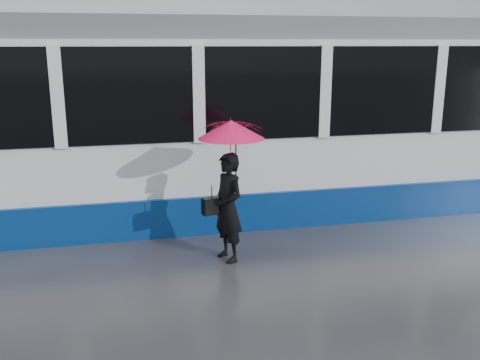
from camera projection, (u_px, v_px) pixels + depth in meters
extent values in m
plane|color=#2C2C31|center=(200.00, 268.00, 7.22)|extent=(90.00, 90.00, 0.00)
cube|color=#3F3D38|center=(183.00, 225.00, 8.90)|extent=(34.00, 0.07, 0.02)
cube|color=#3F3D38|center=(174.00, 201.00, 10.26)|extent=(34.00, 0.07, 0.02)
cube|color=white|center=(324.00, 123.00, 9.80)|extent=(24.00, 2.40, 2.95)
cube|color=navy|center=(321.00, 187.00, 10.10)|extent=(24.00, 2.56, 0.62)
cube|color=black|center=(325.00, 86.00, 9.63)|extent=(23.00, 2.48, 1.40)
cube|color=slate|center=(328.00, 30.00, 9.39)|extent=(23.60, 2.20, 0.35)
imported|color=black|center=(228.00, 208.00, 7.32)|extent=(0.53, 0.65, 1.52)
imported|color=#FF1570|center=(231.00, 147.00, 7.12)|extent=(1.07, 1.08, 0.76)
cone|color=#FF1570|center=(231.00, 129.00, 7.06)|extent=(1.15, 1.15, 0.25)
cylinder|color=black|center=(231.00, 119.00, 7.02)|extent=(0.01, 0.01, 0.06)
cylinder|color=black|center=(236.00, 167.00, 7.22)|extent=(0.02, 0.02, 0.66)
cube|color=black|center=(212.00, 206.00, 7.28)|extent=(0.30, 0.21, 0.24)
cylinder|color=black|center=(212.00, 191.00, 7.23)|extent=(0.01, 0.01, 0.18)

